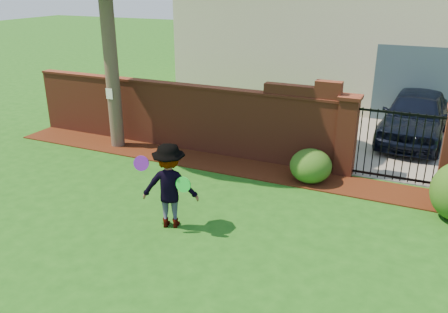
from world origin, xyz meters
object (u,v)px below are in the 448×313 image
at_px(car, 414,118).
at_px(frisbee_purple, 141,163).
at_px(man, 169,187).
at_px(frisbee_green, 183,185).

distance_m(car, frisbee_purple, 8.28).
height_order(car, frisbee_purple, frisbee_purple).
relative_size(man, frisbee_green, 5.76).
xyz_separation_m(car, frisbee_purple, (-4.07, -7.18, 0.61)).
height_order(man, frisbee_green, man).
bearing_deg(frisbee_green, man, 157.96).
bearing_deg(man, car, -137.73).
xyz_separation_m(frisbee_purple, frisbee_green, (0.72, 0.18, -0.34)).
bearing_deg(frisbee_purple, car, 60.44).
relative_size(car, man, 2.58).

